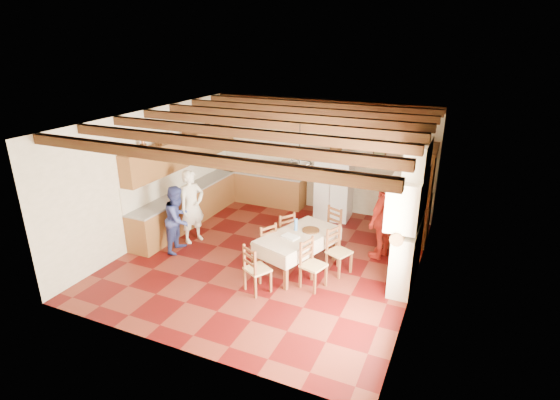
{
  "coord_description": "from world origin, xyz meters",
  "views": [
    {
      "loc": [
        3.64,
        -7.6,
        4.53
      ],
      "look_at": [
        0.1,
        0.3,
        1.25
      ],
      "focal_mm": 28.0,
      "sensor_mm": 36.0,
      "label": 1
    }
  ],
  "objects_px": {
    "chair_left_near": "(264,244)",
    "person_man": "(192,206)",
    "dining_table": "(298,238)",
    "chair_right_near": "(313,265)",
    "person_woman_red": "(383,219)",
    "chair_end_far": "(329,229)",
    "chair_end_near": "(257,268)",
    "person_woman_blue": "(178,219)",
    "microwave": "(286,170)",
    "refrigerator": "(334,186)",
    "hutch": "(421,194)",
    "chair_left_far": "(283,232)",
    "chair_right_far": "(339,251)"
  },
  "relations": [
    {
      "from": "chair_right_near",
      "to": "person_woman_red",
      "type": "bearing_deg",
      "value": -10.73
    },
    {
      "from": "dining_table",
      "to": "chair_right_far",
      "type": "xyz_separation_m",
      "value": [
        0.83,
        0.16,
        -0.21
      ]
    },
    {
      "from": "chair_left_far",
      "to": "microwave",
      "type": "bearing_deg",
      "value": -125.01
    },
    {
      "from": "refrigerator",
      "to": "hutch",
      "type": "height_order",
      "value": "hutch"
    },
    {
      "from": "dining_table",
      "to": "person_woman_red",
      "type": "relative_size",
      "value": 1.11
    },
    {
      "from": "chair_right_far",
      "to": "chair_end_near",
      "type": "bearing_deg",
      "value": 160.87
    },
    {
      "from": "chair_right_near",
      "to": "chair_end_far",
      "type": "bearing_deg",
      "value": 24.74
    },
    {
      "from": "chair_right_far",
      "to": "person_woman_blue",
      "type": "height_order",
      "value": "person_woman_blue"
    },
    {
      "from": "chair_end_near",
      "to": "person_woman_blue",
      "type": "bearing_deg",
      "value": 10.43
    },
    {
      "from": "chair_left_near",
      "to": "person_woman_red",
      "type": "bearing_deg",
      "value": 150.79
    },
    {
      "from": "chair_right_near",
      "to": "person_woman_red",
      "type": "xyz_separation_m",
      "value": [
        0.92,
        1.77,
        0.4
      ]
    },
    {
      "from": "hutch",
      "to": "person_man",
      "type": "bearing_deg",
      "value": -156.88
    },
    {
      "from": "chair_end_near",
      "to": "person_woman_blue",
      "type": "relative_size",
      "value": 0.64
    },
    {
      "from": "chair_right_near",
      "to": "person_woman_blue",
      "type": "relative_size",
      "value": 0.64
    },
    {
      "from": "dining_table",
      "to": "chair_left_near",
      "type": "bearing_deg",
      "value": -167.61
    },
    {
      "from": "chair_left_far",
      "to": "chair_right_far",
      "type": "relative_size",
      "value": 1.0
    },
    {
      "from": "chair_left_near",
      "to": "chair_right_near",
      "type": "height_order",
      "value": "same"
    },
    {
      "from": "person_man",
      "to": "person_woman_red",
      "type": "bearing_deg",
      "value": -54.96
    },
    {
      "from": "chair_end_near",
      "to": "person_woman_red",
      "type": "bearing_deg",
      "value": -98.99
    },
    {
      "from": "chair_left_near",
      "to": "chair_end_far",
      "type": "distance_m",
      "value": 1.61
    },
    {
      "from": "dining_table",
      "to": "chair_right_near",
      "type": "xyz_separation_m",
      "value": [
        0.54,
        -0.56,
        -0.21
      ]
    },
    {
      "from": "chair_left_near",
      "to": "person_man",
      "type": "height_order",
      "value": "person_man"
    },
    {
      "from": "dining_table",
      "to": "chair_right_near",
      "type": "relative_size",
      "value": 2.04
    },
    {
      "from": "hutch",
      "to": "person_man",
      "type": "xyz_separation_m",
      "value": [
        -4.74,
        -2.24,
        -0.25
      ]
    },
    {
      "from": "dining_table",
      "to": "person_woman_blue",
      "type": "xyz_separation_m",
      "value": [
        -2.71,
        -0.32,
        0.06
      ]
    },
    {
      "from": "refrigerator",
      "to": "person_man",
      "type": "bearing_deg",
      "value": -135.53
    },
    {
      "from": "hutch",
      "to": "chair_left_near",
      "type": "relative_size",
      "value": 2.31
    },
    {
      "from": "dining_table",
      "to": "microwave",
      "type": "bearing_deg",
      "value": 117.51
    },
    {
      "from": "chair_end_far",
      "to": "person_man",
      "type": "bearing_deg",
      "value": -139.9
    },
    {
      "from": "chair_end_near",
      "to": "person_woman_red",
      "type": "xyz_separation_m",
      "value": [
        1.82,
        2.32,
        0.4
      ]
    },
    {
      "from": "chair_right_near",
      "to": "person_woman_red",
      "type": "distance_m",
      "value": 2.03
    },
    {
      "from": "person_man",
      "to": "microwave",
      "type": "bearing_deg",
      "value": 1.21
    },
    {
      "from": "chair_right_far",
      "to": "chair_left_near",
      "type": "bearing_deg",
      "value": 125.35
    },
    {
      "from": "chair_left_near",
      "to": "chair_right_far",
      "type": "distance_m",
      "value": 1.56
    },
    {
      "from": "chair_left_near",
      "to": "person_man",
      "type": "xyz_separation_m",
      "value": [
        -1.99,
        0.36,
        0.38
      ]
    },
    {
      "from": "dining_table",
      "to": "person_man",
      "type": "relative_size",
      "value": 1.14
    },
    {
      "from": "person_woman_blue",
      "to": "chair_left_near",
      "type": "bearing_deg",
      "value": -93.08
    },
    {
      "from": "hutch",
      "to": "dining_table",
      "type": "bearing_deg",
      "value": -132.08
    },
    {
      "from": "refrigerator",
      "to": "person_man",
      "type": "distance_m",
      "value": 3.7
    },
    {
      "from": "person_woman_blue",
      "to": "chair_left_far",
      "type": "bearing_deg",
      "value": -75.48
    },
    {
      "from": "person_woman_red",
      "to": "microwave",
      "type": "bearing_deg",
      "value": -102.42
    },
    {
      "from": "chair_right_near",
      "to": "person_man",
      "type": "distance_m",
      "value": 3.35
    },
    {
      "from": "chair_end_near",
      "to": "person_woman_blue",
      "type": "height_order",
      "value": "person_woman_blue"
    },
    {
      "from": "chair_right_far",
      "to": "person_man",
      "type": "distance_m",
      "value": 3.54
    },
    {
      "from": "dining_table",
      "to": "chair_end_near",
      "type": "height_order",
      "value": "chair_end_near"
    },
    {
      "from": "dining_table",
      "to": "chair_right_far",
      "type": "height_order",
      "value": "chair_right_far"
    },
    {
      "from": "dining_table",
      "to": "chair_right_far",
      "type": "relative_size",
      "value": 2.04
    },
    {
      "from": "person_man",
      "to": "person_woman_red",
      "type": "distance_m",
      "value": 4.28
    },
    {
      "from": "chair_right_near",
      "to": "refrigerator",
      "type": "bearing_deg",
      "value": 28.16
    },
    {
      "from": "person_woman_blue",
      "to": "person_woman_red",
      "type": "bearing_deg",
      "value": -77.75
    }
  ]
}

